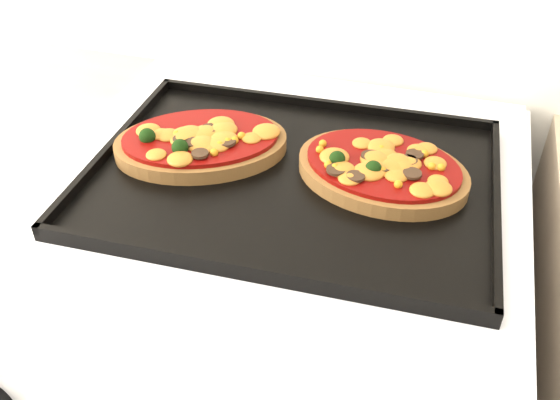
% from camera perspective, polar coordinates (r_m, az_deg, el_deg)
% --- Properties ---
extents(baking_tray, '(0.49, 0.37, 0.02)m').
position_cam_1_polar(baking_tray, '(0.75, 1.13, 2.35)').
color(baking_tray, black).
rests_on(baking_tray, stove).
extents(pizza_left, '(0.26, 0.22, 0.03)m').
position_cam_1_polar(pizza_left, '(0.79, -7.25, 5.36)').
color(pizza_left, brown).
rests_on(pizza_left, baking_tray).
extents(pizza_right, '(0.23, 0.19, 0.03)m').
position_cam_1_polar(pizza_right, '(0.75, 9.35, 2.95)').
color(pizza_right, brown).
rests_on(pizza_right, baking_tray).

